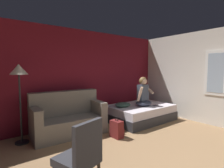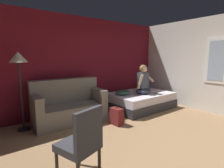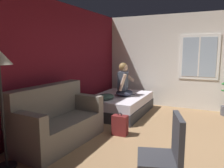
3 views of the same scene
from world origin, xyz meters
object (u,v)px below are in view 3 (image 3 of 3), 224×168
(person_seated, at_px, (124,82))
(cell_phone, at_px, (135,94))
(bed, at_px, (120,104))
(side_chair, at_px, (165,154))
(throw_pillow, at_px, (106,97))
(backpack, at_px, (120,125))
(couch, at_px, (57,121))

(person_seated, relative_size, cell_phone, 6.08)
(bed, distance_m, side_chair, 3.49)
(bed, xyz_separation_m, throw_pillow, (-0.62, 0.11, 0.31))
(backpack, bearing_deg, bed, 23.48)
(person_seated, distance_m, backpack, 1.66)
(side_chair, height_order, cell_phone, side_chair)
(side_chair, bearing_deg, backpack, 37.76)
(side_chair, distance_m, cell_phone, 3.62)
(person_seated, distance_m, throw_pillow, 0.72)
(person_seated, bearing_deg, backpack, -160.43)
(couch, bearing_deg, backpack, -48.43)
(cell_phone, bearing_deg, bed, -115.34)
(throw_pillow, distance_m, cell_phone, 1.04)
(side_chair, height_order, person_seated, person_seated)
(couch, relative_size, side_chair, 1.78)
(throw_pillow, height_order, cell_phone, throw_pillow)
(side_chair, xyz_separation_m, throw_pillow, (2.36, 1.93, 0.02))
(bed, height_order, side_chair, side_chair)
(couch, height_order, side_chair, couch)
(side_chair, relative_size, cell_phone, 6.81)
(throw_pillow, relative_size, cell_phone, 3.33)
(backpack, bearing_deg, cell_phone, 9.65)
(couch, relative_size, throw_pillow, 3.64)
(bed, distance_m, backpack, 1.56)
(couch, bearing_deg, side_chair, -109.25)
(bed, xyz_separation_m, couch, (-2.24, 0.28, 0.16))
(throw_pillow, bearing_deg, backpack, -138.00)
(couch, bearing_deg, bed, -7.23)
(person_seated, distance_m, cell_phone, 0.52)
(couch, xyz_separation_m, person_seated, (2.24, -0.40, 0.44))
(cell_phone, bearing_deg, throw_pillow, -95.36)
(couch, distance_m, person_seated, 2.32)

